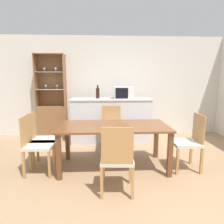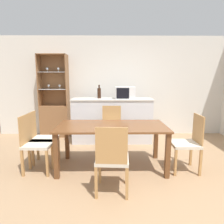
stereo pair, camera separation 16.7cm
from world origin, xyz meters
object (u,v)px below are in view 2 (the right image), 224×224
object	(u,v)px
microwave	(125,93)
dining_table	(112,131)
dining_chair_head_far	(111,129)
wine_bottle	(99,93)
display_cabinet	(55,114)
dining_chair_side_right_near	(188,143)
dining_chair_side_left_far	(41,138)
dining_chair_head_near	(112,159)
dining_chair_side_left_near	(36,143)

from	to	relation	value
microwave	dining_table	bearing A→B (deg)	-102.67
dining_chair_head_far	wine_bottle	xyz separation A→B (m)	(-0.28, 0.72, 0.68)
display_cabinet	dining_chair_side_right_near	distance (m)	3.35
dining_chair_side_left_far	dining_chair_side_right_near	bearing A→B (deg)	83.96
dining_chair_side_left_far	wine_bottle	world-z (taller)	wine_bottle
dining_chair_head_far	dining_chair_head_near	distance (m)	1.54
dining_chair_head_near	dining_chair_side_right_near	distance (m)	1.38
dining_chair_side_left_near	wine_bottle	xyz separation A→B (m)	(0.94, 1.62, 0.68)
microwave	wine_bottle	bearing A→B (deg)	171.83
dining_chair_head_near	dining_chair_side_left_near	size ratio (longest dim) A/B	1.00
dining_chair_side_left_far	dining_chair_head_near	distance (m)	1.51
dining_chair_head_far	display_cabinet	bearing A→B (deg)	-36.33
display_cabinet	dining_chair_head_far	world-z (taller)	display_cabinet
dining_chair_head_far	dining_chair_side_left_near	world-z (taller)	same
dining_chair_side_left_near	dining_chair_side_left_far	bearing A→B (deg)	-177.94
display_cabinet	dining_chair_side_left_near	size ratio (longest dim) A/B	2.24
dining_chair_side_left_near	dining_chair_side_right_near	xyz separation A→B (m)	(2.43, -0.00, 0.00)
dining_chair_side_left_far	dining_chair_side_right_near	size ratio (longest dim) A/B	1.00
microwave	wine_bottle	world-z (taller)	wine_bottle
dining_chair_side_left_near	dining_chair_side_right_near	bearing A→B (deg)	92.00
dining_chair_side_left_near	microwave	bearing A→B (deg)	137.11
dining_chair_head_far	microwave	bearing A→B (deg)	-114.87
display_cabinet	dining_chair_side_left_far	world-z (taller)	display_cabinet
dining_chair_head_far	wine_bottle	distance (m)	1.03
dining_chair_head_far	wine_bottle	size ratio (longest dim) A/B	2.95
dining_chair_side_left_far	dining_chair_head_far	bearing A→B (deg)	117.89
dining_chair_side_left_far	dining_chair_head_far	distance (m)	1.37
dining_chair_side_left_far	microwave	distance (m)	2.11
display_cabinet	dining_chair_side_left_far	bearing A→B (deg)	-82.55
dining_table	dining_chair_side_right_near	distance (m)	1.23
dining_table	dining_chair_side_left_far	world-z (taller)	dining_chair_side_left_far
dining_table	display_cabinet	bearing A→B (deg)	127.31
microwave	dining_chair_head_near	bearing A→B (deg)	-98.34
dining_chair_side_left_far	dining_chair_head_near	size ratio (longest dim) A/B	1.00
dining_chair_head_near	dining_chair_side_left_near	bearing A→B (deg)	156.04
dining_table	dining_chair_head_far	size ratio (longest dim) A/B	1.92
dining_chair_head_far	microwave	size ratio (longest dim) A/B	2.09
dining_table	dining_chair_side_left_far	bearing A→B (deg)	173.75
display_cabinet	dining_chair_head_near	size ratio (longest dim) A/B	2.24
dining_table	wine_bottle	distance (m)	1.60
dining_chair_side_left_near	wine_bottle	size ratio (longest dim) A/B	2.95
display_cabinet	microwave	xyz separation A→B (m)	(1.76, -0.50, 0.58)
display_cabinet	dining_chair_side_left_far	size ratio (longest dim) A/B	2.24
microwave	dining_chair_head_far	bearing A→B (deg)	-116.44
display_cabinet	dining_chair_side_left_near	distance (m)	2.05
wine_bottle	dining_chair_head_near	bearing A→B (deg)	-82.99
dining_chair_side_left_far	dining_chair_side_right_near	world-z (taller)	same
dining_chair_side_right_near	microwave	size ratio (longest dim) A/B	2.09
dining_chair_side_left_far	dining_chair_head_near	world-z (taller)	same
dining_chair_head_far	dining_chair_side_left_far	bearing A→B (deg)	29.24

